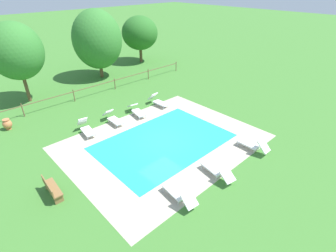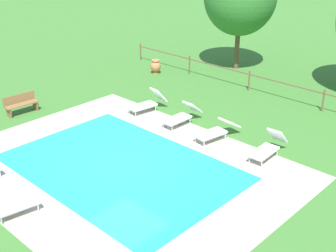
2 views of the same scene
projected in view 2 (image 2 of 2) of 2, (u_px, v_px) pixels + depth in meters
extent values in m
plane|color=#3D752D|center=(121.00, 167.00, 16.07)|extent=(160.00, 160.00, 0.00)
cube|color=#B2A893|center=(121.00, 167.00, 16.07)|extent=(11.71, 9.11, 0.01)
cube|color=#23A8C1|center=(121.00, 167.00, 16.06)|extent=(8.12, 5.52, 0.01)
cube|color=#C0B59F|center=(176.00, 141.00, 17.96)|extent=(8.60, 0.24, 0.01)
cube|color=#C0B59F|center=(51.00, 200.00, 14.16)|extent=(8.60, 0.24, 0.01)
cube|color=#C0B59F|center=(214.00, 215.00, 13.45)|extent=(0.24, 5.52, 0.01)
cube|color=#C0B59F|center=(54.00, 132.00, 18.68)|extent=(0.24, 5.52, 0.01)
cube|color=white|center=(211.00, 134.00, 17.83)|extent=(0.81, 1.38, 0.07)
cube|color=white|center=(230.00, 123.00, 18.30)|extent=(0.72, 0.86, 0.47)
cube|color=silver|center=(211.00, 135.00, 17.85)|extent=(0.78, 1.35, 0.04)
cylinder|color=silver|center=(204.00, 144.00, 17.42)|extent=(0.04, 0.04, 0.28)
cylinder|color=silver|center=(196.00, 139.00, 17.79)|extent=(0.04, 0.04, 0.28)
cylinder|color=silver|center=(225.00, 136.00, 18.02)|extent=(0.04, 0.04, 0.28)
cylinder|color=silver|center=(217.00, 132.00, 18.39)|extent=(0.04, 0.04, 0.28)
cylinder|color=silver|center=(0.00, 174.00, 15.38)|extent=(0.04, 0.04, 0.28)
cube|color=white|center=(177.00, 119.00, 19.14)|extent=(0.62, 1.31, 0.07)
cube|color=white|center=(192.00, 107.00, 19.66)|extent=(0.61, 0.70, 0.59)
cube|color=silver|center=(177.00, 120.00, 19.16)|extent=(0.59, 1.28, 0.04)
cylinder|color=silver|center=(172.00, 128.00, 18.69)|extent=(0.04, 0.04, 0.28)
cylinder|color=silver|center=(163.00, 125.00, 19.01)|extent=(0.04, 0.04, 0.28)
cylinder|color=silver|center=(190.00, 121.00, 19.41)|extent=(0.04, 0.04, 0.28)
cylinder|color=silver|center=(181.00, 117.00, 19.73)|extent=(0.04, 0.04, 0.28)
cylinder|color=silver|center=(97.00, 250.00, 11.83)|extent=(0.04, 0.04, 0.28)
cube|color=white|center=(264.00, 152.00, 16.46)|extent=(0.66, 1.33, 0.07)
cube|color=white|center=(277.00, 135.00, 16.99)|extent=(0.63, 0.66, 0.65)
cube|color=silver|center=(264.00, 153.00, 16.48)|extent=(0.63, 1.30, 0.04)
cylinder|color=silver|center=(262.00, 164.00, 16.00)|extent=(0.04, 0.04, 0.28)
cylinder|color=silver|center=(249.00, 159.00, 16.30)|extent=(0.04, 0.04, 0.28)
cylinder|color=silver|center=(277.00, 153.00, 16.76)|extent=(0.04, 0.04, 0.28)
cylinder|color=silver|center=(265.00, 148.00, 17.07)|extent=(0.04, 0.04, 0.28)
cube|color=white|center=(16.00, 205.00, 13.40)|extent=(0.80, 1.38, 0.07)
cube|color=silver|center=(16.00, 206.00, 13.42)|extent=(0.77, 1.35, 0.04)
cylinder|color=silver|center=(32.00, 200.00, 13.96)|extent=(0.04, 0.04, 0.28)
cylinder|color=silver|center=(38.00, 207.00, 13.59)|extent=(0.04, 0.04, 0.28)
cylinder|color=silver|center=(1.00, 221.00, 12.98)|extent=(0.04, 0.04, 0.28)
cube|color=white|center=(142.00, 106.00, 20.47)|extent=(0.78, 1.37, 0.07)
cube|color=white|center=(159.00, 95.00, 20.86)|extent=(0.68, 0.68, 0.68)
cube|color=silver|center=(142.00, 107.00, 20.50)|extent=(0.74, 1.34, 0.04)
cylinder|color=silver|center=(136.00, 114.00, 20.05)|extent=(0.04, 0.04, 0.28)
cylinder|color=silver|center=(129.00, 111.00, 20.42)|extent=(0.04, 0.04, 0.28)
cylinder|color=silver|center=(156.00, 108.00, 20.68)|extent=(0.04, 0.04, 0.28)
cylinder|color=silver|center=(149.00, 105.00, 21.04)|extent=(0.04, 0.04, 0.28)
cube|color=olive|center=(22.00, 104.00, 20.30)|extent=(0.52, 1.52, 0.06)
cube|color=olive|center=(19.00, 98.00, 20.34)|extent=(0.13, 1.50, 0.40)
cube|color=olive|center=(35.00, 106.00, 20.80)|extent=(0.40, 0.08, 0.41)
cube|color=olive|center=(9.00, 113.00, 20.00)|extent=(0.40, 0.08, 0.41)
cylinder|color=#C67547|center=(156.00, 73.00, 25.76)|extent=(0.32, 0.32, 0.08)
ellipsoid|color=#C67547|center=(156.00, 66.00, 25.61)|extent=(0.58, 0.58, 0.66)
cylinder|color=#C67547|center=(156.00, 61.00, 25.47)|extent=(0.44, 0.44, 0.06)
cylinder|color=brown|center=(141.00, 52.00, 28.02)|extent=(0.08, 0.08, 1.05)
cylinder|color=brown|center=(189.00, 65.00, 25.52)|extent=(0.08, 0.08, 1.05)
cylinder|color=brown|center=(249.00, 81.00, 23.01)|extent=(0.08, 0.08, 1.05)
cylinder|color=brown|center=(323.00, 100.00, 20.51)|extent=(0.08, 0.08, 1.05)
cube|color=brown|center=(285.00, 83.00, 21.62)|extent=(19.99, 0.05, 0.05)
cylinder|color=brown|center=(237.00, 47.00, 26.17)|extent=(0.27, 0.27, 2.49)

